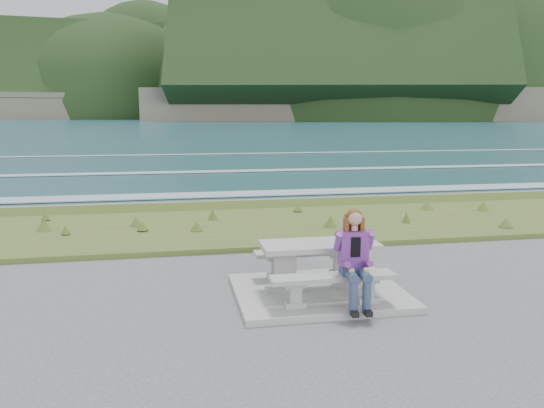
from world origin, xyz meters
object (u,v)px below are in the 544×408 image
Objects in this scene: bench_landward at (333,282)px; bench_seaward at (308,256)px; seated_woman at (356,272)px; picnic_table at (319,253)px.

bench_seaward is (0.00, 1.40, 0.00)m from bench_landward.
bench_seaward is at bearing 90.00° from bench_landward.
bench_seaward is at bearing 104.87° from seated_woman.
picnic_table is 1.30× the size of seated_woman.
bench_landward is 1.30× the size of seated_woman.
picnic_table is 0.74m from bench_landward.
seated_woman reaches higher than bench_seaward.
bench_landward is 0.36m from seated_woman.
bench_landward is at bearing -90.00° from bench_seaward.
picnic_table reaches higher than bench_landward.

